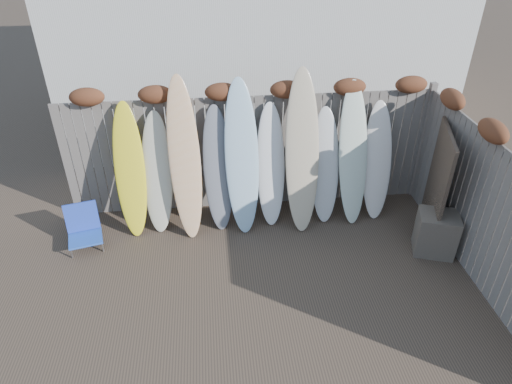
{
  "coord_description": "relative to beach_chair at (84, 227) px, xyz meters",
  "views": [
    {
      "loc": [
        -0.6,
        -4.31,
        4.58
      ],
      "look_at": [
        0.0,
        1.2,
        1.0
      ],
      "focal_mm": 32.0,
      "sensor_mm": 36.0,
      "label": 1
    }
  ],
  "objects": [
    {
      "name": "ground",
      "position": [
        2.64,
        -1.55,
        -0.3
      ],
      "size": [
        80.0,
        80.0,
        0.0
      ],
      "primitive_type": "plane",
      "color": "#493A2D"
    },
    {
      "name": "back_fence",
      "position": [
        2.7,
        0.84,
        0.88
      ],
      "size": [
        6.05,
        0.28,
        2.24
      ],
      "color": "slate",
      "rests_on": "ground"
    },
    {
      "name": "right_fence",
      "position": [
        5.64,
        -1.3,
        0.84
      ],
      "size": [
        0.28,
        4.4,
        2.24
      ],
      "color": "slate",
      "rests_on": "ground"
    },
    {
      "name": "beach_chair",
      "position": [
        0.0,
        0.0,
        0.0
      ],
      "size": [
        0.6,
        0.63,
        0.66
      ],
      "color": "blue",
      "rests_on": "ground"
    },
    {
      "name": "wooden_crate",
      "position": [
        5.33,
        -0.76,
        0.03
      ],
      "size": [
        0.69,
        0.63,
        0.67
      ],
      "primitive_type": "cube",
      "rotation": [
        0.0,
        0.0,
        -0.32
      ],
      "color": "brown",
      "rests_on": "ground"
    },
    {
      "name": "lattice_panel",
      "position": [
        5.42,
        -0.33,
        0.59
      ],
      "size": [
        0.4,
        1.15,
        1.79
      ],
      "primitive_type": "cube",
      "rotation": [
        0.0,
        0.0,
        -0.3
      ],
      "color": "#2E261C",
      "rests_on": "ground"
    },
    {
      "name": "surfboard_0",
      "position": [
        0.76,
        0.41,
        0.73
      ],
      "size": [
        0.48,
        0.74,
        2.06
      ],
      "primitive_type": "ellipsoid",
      "rotation": [
        -0.31,
        0.0,
        0.02
      ],
      "color": "yellow",
      "rests_on": "ground"
    },
    {
      "name": "surfboard_1",
      "position": [
        1.17,
        0.44,
        0.64
      ],
      "size": [
        0.54,
        0.72,
        1.89
      ],
      "primitive_type": "ellipsoid",
      "rotation": [
        -0.31,
        0.0,
        -0.1
      ],
      "color": "beige",
      "rests_on": "ground"
    },
    {
      "name": "surfboard_2",
      "position": [
        1.62,
        0.33,
        0.92
      ],
      "size": [
        0.55,
        0.89,
        2.45
      ],
      "primitive_type": "ellipsoid",
      "rotation": [
        -0.31,
        0.0,
        0.09
      ],
      "color": "tan",
      "rests_on": "ground"
    },
    {
      "name": "surfboard_3",
      "position": [
        2.12,
        0.41,
        0.67
      ],
      "size": [
        0.49,
        0.72,
        1.95
      ],
      "primitive_type": "ellipsoid",
      "rotation": [
        -0.31,
        0.0,
        0.05
      ],
      "color": "slate",
      "rests_on": "ground"
    },
    {
      "name": "surfboard_4",
      "position": [
        2.5,
        0.36,
        0.88
      ],
      "size": [
        0.55,
        0.84,
        2.36
      ],
      "primitive_type": "ellipsoid",
      "rotation": [
        -0.31,
        0.0,
        0.03
      ],
      "color": "#AAD0EA",
      "rests_on": "ground"
    },
    {
      "name": "surfboard_5",
      "position": [
        2.97,
        0.45,
        0.67
      ],
      "size": [
        0.48,
        0.7,
        1.94
      ],
      "primitive_type": "ellipsoid",
      "rotation": [
        -0.31,
        0.0,
        -0.03
      ],
      "color": "white",
      "rests_on": "ground"
    },
    {
      "name": "surfboard_6",
      "position": [
        3.44,
        0.32,
        0.94
      ],
      "size": [
        0.56,
        0.89,
        2.49
      ],
      "primitive_type": "ellipsoid",
      "rotation": [
        -0.31,
        0.0,
        -0.03
      ],
      "color": "beige",
      "rests_on": "ground"
    },
    {
      "name": "surfboard_7",
      "position": [
        3.85,
        0.42,
        0.62
      ],
      "size": [
        0.47,
        0.67,
        1.85
      ],
      "primitive_type": "ellipsoid",
      "rotation": [
        -0.31,
        0.0,
        -0.02
      ],
      "color": "silver",
      "rests_on": "ground"
    },
    {
      "name": "surfboard_8",
      "position": [
        4.29,
        0.4,
        0.82
      ],
      "size": [
        0.49,
        0.81,
        2.25
      ],
      "primitive_type": "ellipsoid",
      "rotation": [
        -0.31,
        0.0,
        0.03
      ],
      "color": "silver",
      "rests_on": "ground"
    },
    {
      "name": "surfboard_9",
      "position": [
        4.73,
        0.44,
        0.65
      ],
      "size": [
        0.51,
        0.71,
        1.9
      ],
      "primitive_type": "ellipsoid",
      "rotation": [
        -0.31,
        0.0,
        -0.06
      ],
      "color": "white",
      "rests_on": "ground"
    }
  ]
}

